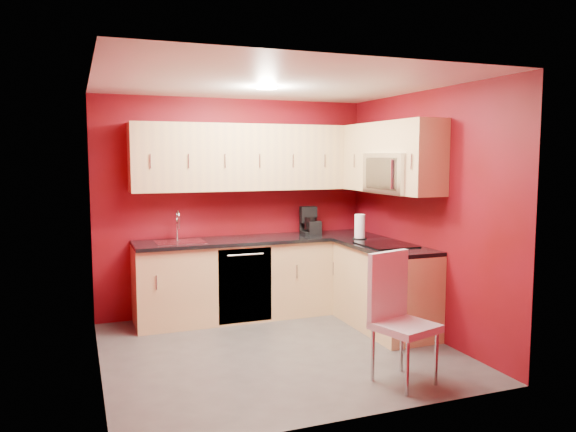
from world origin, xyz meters
TOP-DOWN VIEW (x-y plane):
  - floor at (0.00, 0.00)m, footprint 3.20×3.20m
  - ceiling at (0.00, 0.00)m, footprint 3.20×3.20m
  - wall_back at (0.00, 1.50)m, footprint 3.20×0.00m
  - wall_front at (0.00, -1.50)m, footprint 3.20×0.00m
  - wall_left at (-1.60, 0.00)m, footprint 0.00×3.00m
  - wall_right at (1.60, 0.00)m, footprint 0.00×3.00m
  - base_cabinets_back at (0.20, 1.20)m, footprint 2.80×0.60m
  - base_cabinets_right at (1.30, 0.25)m, footprint 0.60×1.30m
  - countertop_back at (0.20, 1.19)m, footprint 2.80×0.63m
  - countertop_right at (1.29, 0.23)m, footprint 0.63×1.27m
  - upper_cabinets_back at (0.20, 1.32)m, footprint 2.80×0.35m
  - upper_cabinets_right at (1.42, 0.44)m, footprint 0.35×1.55m
  - microwave at (1.39, 0.20)m, footprint 0.42×0.76m
  - cooktop at (1.28, 0.20)m, footprint 0.50×0.55m
  - sink at (-0.70, 1.20)m, footprint 0.52×0.42m
  - dishwasher_front at (-0.05, 0.91)m, footprint 0.60×0.02m
  - downlight at (0.00, 0.30)m, footprint 0.20×0.20m
  - coffee_maker at (0.87, 1.28)m, footprint 0.22×0.28m
  - napkin_holder at (0.91, 1.20)m, footprint 0.19×0.19m
  - paper_towel at (1.24, 0.71)m, footprint 0.19×0.19m
  - dining_chair at (0.70, -1.09)m, footprint 0.53×0.55m

SIDE VIEW (x-z plane):
  - floor at x=0.00m, z-range 0.00..0.00m
  - base_cabinets_back at x=0.20m, z-range 0.00..0.87m
  - base_cabinets_right at x=1.30m, z-range 0.00..0.87m
  - dishwasher_front at x=-0.05m, z-range 0.03..0.84m
  - dining_chair at x=0.70m, z-range 0.00..1.06m
  - countertop_back at x=0.20m, z-range 0.87..0.91m
  - countertop_right at x=1.29m, z-range 0.87..0.91m
  - cooktop at x=1.28m, z-range 0.91..0.92m
  - sink at x=-0.70m, z-range 0.77..1.12m
  - napkin_holder at x=0.91m, z-range 0.91..1.07m
  - paper_towel at x=1.24m, z-range 0.91..1.19m
  - coffee_maker at x=0.87m, z-range 0.91..1.23m
  - wall_back at x=0.00m, z-range -0.35..2.85m
  - wall_front at x=0.00m, z-range -0.35..2.85m
  - wall_left at x=-1.60m, z-range -0.25..2.75m
  - wall_right at x=1.60m, z-range -0.25..2.75m
  - microwave at x=1.39m, z-range 1.45..1.87m
  - upper_cabinets_back at x=0.20m, z-range 1.45..2.20m
  - upper_cabinets_right at x=1.42m, z-range 1.51..2.26m
  - downlight at x=0.00m, z-range 2.48..2.49m
  - ceiling at x=0.00m, z-range 2.50..2.50m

